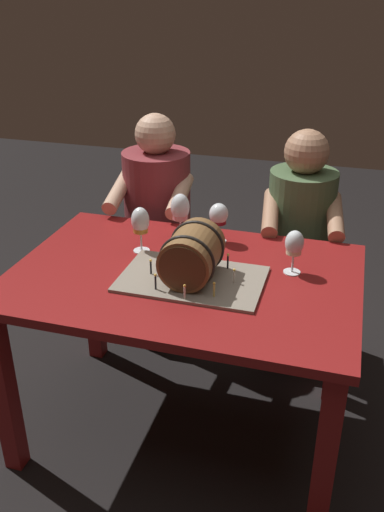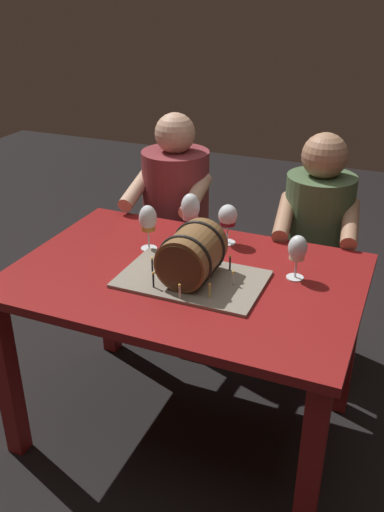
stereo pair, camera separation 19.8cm
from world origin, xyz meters
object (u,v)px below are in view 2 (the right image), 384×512
dining_table (186,300)px  wine_glass_white (297,250)px  person_seated_left (176,238)px  wine_glass_amber (148,220)px  wine_glass_red (228,217)px  wine_glass_rose (190,209)px  barrel_cake (192,259)px  person_seated_right (313,267)px

dining_table → wine_glass_white: bearing=17.4°
person_seated_left → wine_glass_amber: bearing=-76.6°
wine_glass_white → wine_glass_red: 0.38m
wine_glass_rose → person_seated_left: bearing=122.2°
wine_glass_amber → barrel_cake: bearing=-33.8°
barrel_cake → wine_glass_white: bearing=25.7°
wine_glass_rose → barrel_cake: bearing=-66.2°
barrel_cake → dining_table: bearing=135.4°
barrel_cake → wine_glass_amber: bearing=146.2°
wine_glass_amber → wine_glass_white: bearing=-1.2°
dining_table → wine_glass_amber: bearing=148.7°
wine_glass_white → wine_glass_rose: bearing=159.7°
dining_table → person_seated_left: 0.78m
wine_glass_white → person_seated_left: size_ratio=0.14×
dining_table → wine_glass_red: (0.05, 0.31, 0.23)m
wine_glass_amber → person_seated_left: (-0.13, 0.56, -0.34)m
wine_glass_rose → person_seated_right: 0.71m
wine_glass_white → barrel_cake: bearing=-154.3°
barrel_cake → wine_glass_red: bearing=88.4°
wine_glass_amber → person_seated_right: person_seated_right is taller
person_seated_right → barrel_cake: bearing=-112.8°
wine_glass_red → wine_glass_white: bearing=-29.5°
barrel_cake → wine_glass_white: size_ratio=3.04×
wine_glass_white → wine_glass_rose: (-0.49, 0.18, 0.01)m
wine_glass_white → wine_glass_red: wine_glass_white is taller
dining_table → wine_glass_rose: bearing=109.7°
wine_glass_rose → wine_glass_amber: 0.20m
barrel_cake → wine_glass_white: barrel_cake is taller
wine_glass_white → wine_glass_red: (-0.33, 0.19, 0.00)m
wine_glass_red → person_seated_left: bearing=136.7°
dining_table → person_seated_left: (-0.35, 0.69, -0.10)m
person_seated_left → person_seated_right: bearing=-0.0°
wine_glass_red → person_seated_right: (0.30, 0.38, -0.35)m
person_seated_right → wine_glass_rose: bearing=-140.0°
wine_glass_amber → wine_glass_rose: bearing=56.9°
dining_table → wine_glass_red: 0.39m
barrel_cake → wine_glass_amber: 0.32m
wine_glass_red → person_seated_left: size_ratio=0.14×
person_seated_left → wine_glass_red: bearing=-43.3°
dining_table → person_seated_left: person_seated_left is taller
wine_glass_rose → person_seated_right: size_ratio=0.17×
wine_glass_rose → dining_table: bearing=-70.3°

